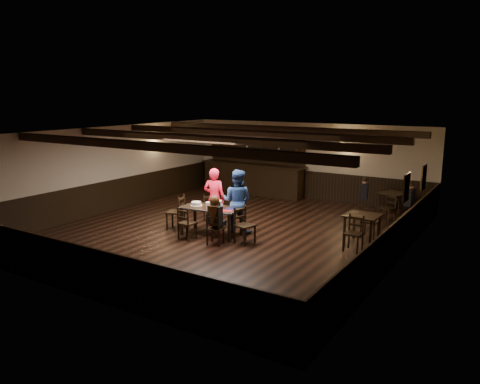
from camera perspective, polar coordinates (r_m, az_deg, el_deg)
The scene contains 25 objects.
ground at distance 12.83m, azimuth -1.28°, elevation -4.80°, with size 10.00×10.00×0.00m, color black.
room_shell at distance 12.47m, azimuth -1.19°, elevation 2.94°, with size 9.02×10.02×2.71m.
dining_table at distance 12.35m, azimuth -3.54°, elevation -2.25°, with size 1.62×0.91×0.75m.
chair_near_left at distance 12.05m, azimuth -6.68°, elevation -3.54°, with size 0.41×0.39×0.84m.
chair_near_right at distance 11.55m, azimuth -3.15°, elevation -4.27°, with size 0.44×0.43×0.80m.
chair_end_left at distance 13.00m, azimuth -7.53°, elevation -2.11°, with size 0.54×0.55×0.96m.
chair_end_right at distance 11.71m, azimuth 0.32°, elevation -3.67°, with size 0.50×0.52×0.92m.
chair_far_pushed at distance 13.81m, azimuth -3.69°, elevation -1.67°, with size 0.50×0.50×0.78m.
woman_pink at distance 12.96m, azimuth -3.13°, elevation -0.77°, with size 0.62×0.41×1.69m, color #FF2A4B.
man_blue at distance 12.53m, azimuth -0.35°, elevation -1.13°, with size 0.84×0.65×1.72m, color navy.
seated_person at distance 11.51m, azimuth -3.09°, elevation -2.49°, with size 0.33×0.50×0.81m.
cake at distance 12.57m, azimuth -5.36°, elevation -1.44°, with size 0.32×0.32×0.10m.
plate_stack_a at distance 12.23m, azimuth -3.78°, elevation -1.60°, with size 0.17×0.17×0.16m, color white.
plate_stack_b at distance 12.23m, azimuth -2.63°, elevation -1.49°, with size 0.17×0.17×0.20m, color white.
tea_light at distance 12.42m, azimuth -3.13°, elevation -1.66°, with size 0.05×0.05×0.06m.
salt_shaker at distance 12.08m, azimuth -2.29°, elevation -1.94°, with size 0.03×0.03×0.09m, color silver.
pepper_shaker at distance 12.02m, azimuth -2.23°, elevation -2.00°, with size 0.04×0.04×0.09m, color #A5A8AD.
drink_glass at distance 12.28m, azimuth -2.24°, elevation -1.67°, with size 0.07×0.07×0.11m, color silver.
menu_red at distance 11.96m, azimuth -1.67°, elevation -2.28°, with size 0.29×0.20×0.00m, color #9B1011.
menu_blue at distance 12.16m, azimuth -1.13°, elevation -2.04°, with size 0.27×0.19×0.00m, color #0D1043.
bar_counter at distance 17.62m, azimuth 1.66°, elevation 2.16°, with size 4.19×0.70×2.20m.
back_table_a at distance 11.99m, azimuth 14.72°, elevation -3.16°, with size 0.83×0.83×0.75m.
back_table_b at distance 14.91m, azimuth 18.23°, elevation -0.50°, with size 0.97×0.97×0.75m.
bg_patron_left at distance 15.06m, azimuth 14.95°, elevation 0.44°, with size 0.26×0.36×0.69m.
bg_patron_right at distance 14.51m, azimuth 20.00°, elevation -0.21°, with size 0.27×0.38×0.72m.
Camera 1 is at (6.78, -10.26, 3.64)m, focal length 35.00 mm.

